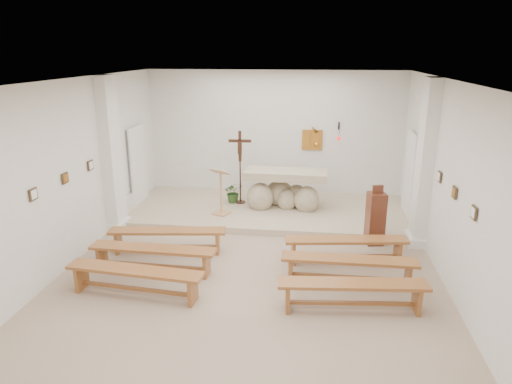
# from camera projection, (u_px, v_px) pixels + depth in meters

# --- Properties ---
(ground) EXTENTS (7.00, 10.00, 0.00)m
(ground) POSITION_uv_depth(u_px,v_px,m) (248.00, 278.00, 8.37)
(ground) COLOR tan
(ground) RESTS_ON ground
(wall_left) EXTENTS (0.02, 10.00, 3.50)m
(wall_left) POSITION_uv_depth(u_px,v_px,m) (58.00, 179.00, 8.28)
(wall_left) COLOR silver
(wall_left) RESTS_ON ground
(wall_right) EXTENTS (0.02, 10.00, 3.50)m
(wall_right) POSITION_uv_depth(u_px,v_px,m) (460.00, 194.00, 7.42)
(wall_right) COLOR silver
(wall_right) RESTS_ON ground
(wall_back) EXTENTS (7.00, 0.02, 3.50)m
(wall_back) POSITION_uv_depth(u_px,v_px,m) (274.00, 135.00, 12.58)
(wall_back) COLOR silver
(wall_back) RESTS_ON ground
(ceiling) EXTENTS (7.00, 10.00, 0.02)m
(ceiling) POSITION_uv_depth(u_px,v_px,m) (247.00, 83.00, 7.33)
(ceiling) COLOR silver
(ceiling) RESTS_ON wall_back
(sanctuary_platform) EXTENTS (6.98, 3.00, 0.15)m
(sanctuary_platform) POSITION_uv_depth(u_px,v_px,m) (268.00, 210.00, 11.66)
(sanctuary_platform) COLOR #BBA98F
(sanctuary_platform) RESTS_ON ground
(pilaster_left) EXTENTS (0.26, 0.55, 3.50)m
(pilaster_left) POSITION_uv_depth(u_px,v_px,m) (111.00, 155.00, 10.16)
(pilaster_left) COLOR white
(pilaster_left) RESTS_ON ground
(pilaster_right) EXTENTS (0.26, 0.55, 3.50)m
(pilaster_right) POSITION_uv_depth(u_px,v_px,m) (425.00, 165.00, 9.33)
(pilaster_right) COLOR white
(pilaster_right) RESTS_ON ground
(gold_wall_relief) EXTENTS (0.55, 0.04, 0.55)m
(gold_wall_relief) POSITION_uv_depth(u_px,v_px,m) (312.00, 140.00, 12.45)
(gold_wall_relief) COLOR #C5812E
(gold_wall_relief) RESTS_ON wall_back
(sanctuary_lamp) EXTENTS (0.11, 0.36, 0.44)m
(sanctuary_lamp) POSITION_uv_depth(u_px,v_px,m) (339.00, 136.00, 12.08)
(sanctuary_lamp) COLOR black
(sanctuary_lamp) RESTS_ON wall_back
(station_frame_left_front) EXTENTS (0.03, 0.20, 0.20)m
(station_frame_left_front) POSITION_uv_depth(u_px,v_px,m) (33.00, 194.00, 7.53)
(station_frame_left_front) COLOR #40301C
(station_frame_left_front) RESTS_ON wall_left
(station_frame_left_mid) EXTENTS (0.03, 0.20, 0.20)m
(station_frame_left_mid) POSITION_uv_depth(u_px,v_px,m) (65.00, 178.00, 8.48)
(station_frame_left_mid) COLOR #40301C
(station_frame_left_mid) RESTS_ON wall_left
(station_frame_left_rear) EXTENTS (0.03, 0.20, 0.20)m
(station_frame_left_rear) POSITION_uv_depth(u_px,v_px,m) (90.00, 165.00, 9.42)
(station_frame_left_rear) COLOR #40301C
(station_frame_left_rear) RESTS_ON wall_left
(station_frame_right_front) EXTENTS (0.03, 0.20, 0.20)m
(station_frame_right_front) POSITION_uv_depth(u_px,v_px,m) (474.00, 213.00, 6.68)
(station_frame_right_front) COLOR #40301C
(station_frame_right_front) RESTS_ON wall_right
(station_frame_right_mid) EXTENTS (0.03, 0.20, 0.20)m
(station_frame_right_mid) POSITION_uv_depth(u_px,v_px,m) (454.00, 192.00, 7.63)
(station_frame_right_mid) COLOR #40301C
(station_frame_right_mid) RESTS_ON wall_right
(station_frame_right_rear) EXTENTS (0.03, 0.20, 0.20)m
(station_frame_right_rear) POSITION_uv_depth(u_px,v_px,m) (439.00, 177.00, 8.57)
(station_frame_right_rear) COLOR #40301C
(station_frame_right_rear) RESTS_ON wall_right
(radiator_left) EXTENTS (0.10, 0.85, 0.52)m
(radiator_left) POSITION_uv_depth(u_px,v_px,m) (127.00, 208.00, 11.27)
(radiator_left) COLOR silver
(radiator_left) RESTS_ON ground
(radiator_right) EXTENTS (0.10, 0.85, 0.52)m
(radiator_right) POSITION_uv_depth(u_px,v_px,m) (413.00, 220.00, 10.43)
(radiator_right) COLOR silver
(radiator_right) RESTS_ON ground
(altar) EXTENTS (2.08, 0.94, 1.06)m
(altar) POSITION_uv_depth(u_px,v_px,m) (284.00, 192.00, 11.56)
(altar) COLOR #C1B693
(altar) RESTS_ON sanctuary_platform
(lectern) EXTENTS (0.51, 0.47, 1.18)m
(lectern) POSITION_uv_depth(u_px,v_px,m) (221.00, 191.00, 11.01)
(lectern) COLOR tan
(lectern) RESTS_ON sanctuary_platform
(crucifix_stand) EXTENTS (0.58, 0.25, 1.91)m
(crucifix_stand) POSITION_uv_depth(u_px,v_px,m) (240.00, 162.00, 11.69)
(crucifix_stand) COLOR #371C11
(crucifix_stand) RESTS_ON sanctuary_platform
(potted_plant) EXTENTS (0.61, 0.58, 0.55)m
(potted_plant) POSITION_uv_depth(u_px,v_px,m) (234.00, 192.00, 11.98)
(potted_plant) COLOR #2B4F1F
(potted_plant) RESTS_ON sanctuary_platform
(donation_pedestal) EXTENTS (0.42, 0.42, 1.31)m
(donation_pedestal) POSITION_uv_depth(u_px,v_px,m) (375.00, 218.00, 9.70)
(donation_pedestal) COLOR brown
(donation_pedestal) RESTS_ON ground
(bench_left_front) EXTENTS (2.40, 0.67, 0.50)m
(bench_left_front) POSITION_uv_depth(u_px,v_px,m) (168.00, 235.00, 9.32)
(bench_left_front) COLOR #9A5E2C
(bench_left_front) RESTS_ON ground
(bench_right_front) EXTENTS (2.40, 0.70, 0.50)m
(bench_right_front) POSITION_uv_depth(u_px,v_px,m) (346.00, 244.00, 8.88)
(bench_right_front) COLOR #9A5E2C
(bench_right_front) RESTS_ON ground
(bench_left_second) EXTENTS (2.38, 0.44, 0.50)m
(bench_left_second) POSITION_uv_depth(u_px,v_px,m) (153.00, 253.00, 8.49)
(bench_left_second) COLOR #9A5E2C
(bench_left_second) RESTS_ON ground
(bench_right_second) EXTENTS (2.37, 0.38, 0.50)m
(bench_right_second) POSITION_uv_depth(u_px,v_px,m) (349.00, 265.00, 8.05)
(bench_right_second) COLOR #9A5E2C
(bench_right_second) RESTS_ON ground
(bench_left_third) EXTENTS (2.40, 0.61, 0.50)m
(bench_left_third) POSITION_uv_depth(u_px,v_px,m) (135.00, 276.00, 7.65)
(bench_left_third) COLOR #9A5E2C
(bench_left_third) RESTS_ON ground
(bench_right_third) EXTENTS (2.40, 0.60, 0.50)m
(bench_right_third) POSITION_uv_depth(u_px,v_px,m) (352.00, 289.00, 7.21)
(bench_right_third) COLOR #9A5E2C
(bench_right_third) RESTS_ON ground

